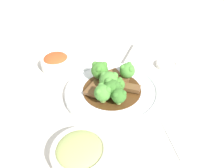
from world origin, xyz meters
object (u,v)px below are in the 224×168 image
at_px(broccoli_floret_1, 109,81).
at_px(side_bowl_kimchi, 56,62).
at_px(main_plate, 112,91).
at_px(broccoli_floret_2, 118,85).
at_px(broccoli_floret_0, 103,92).
at_px(broccoli_floret_3, 112,88).
at_px(beef_strip_0, 131,88).
at_px(broccoli_floret_4, 100,70).
at_px(beef_strip_3, 118,83).
at_px(side_bowl_appetizer, 80,152).
at_px(broccoli_floret_6, 119,95).
at_px(sauce_dish, 166,64).
at_px(beef_strip_1, 96,87).
at_px(serving_spoon, 122,69).
at_px(beef_strip_2, 110,76).
at_px(broccoli_floret_5, 127,70).

xyz_separation_m(broccoli_floret_1, side_bowl_kimchi, (0.17, 0.12, -0.02)).
xyz_separation_m(main_plate, broccoli_floret_2, (-0.01, -0.01, 0.03)).
bearing_deg(broccoli_floret_0, broccoli_floret_3, -67.80).
relative_size(main_plate, beef_strip_0, 4.54).
distance_m(beef_strip_0, broccoli_floret_4, 0.10).
relative_size(beef_strip_3, broccoli_floret_1, 1.27).
bearing_deg(main_plate, side_bowl_appetizer, 146.03).
xyz_separation_m(broccoli_floret_1, broccoli_floret_6, (-0.06, -0.01, -0.00)).
height_order(broccoli_floret_1, side_bowl_appetizer, broccoli_floret_1).
height_order(broccoli_floret_0, broccoli_floret_3, same).
relative_size(broccoli_floret_6, sauce_dish, 0.66).
height_order(main_plate, beef_strip_1, beef_strip_1).
xyz_separation_m(main_plate, beef_strip_0, (-0.02, -0.05, 0.01)).
bearing_deg(broccoli_floret_0, beef_strip_0, -74.01).
bearing_deg(broccoli_floret_3, broccoli_floret_4, 9.47).
relative_size(broccoli_floret_0, broccoli_floret_6, 1.13).
height_order(beef_strip_0, sauce_dish, beef_strip_0).
height_order(broccoli_floret_0, broccoli_floret_2, broccoli_floret_0).
relative_size(broccoli_floret_2, serving_spoon, 0.19).
bearing_deg(broccoli_floret_2, serving_spoon, -24.17).
bearing_deg(beef_strip_2, beef_strip_0, -147.70).
relative_size(broccoli_floret_0, side_bowl_kimchi, 0.53).
bearing_deg(broccoli_floret_5, serving_spoon, 2.37).
height_order(beef_strip_3, broccoli_floret_4, broccoli_floret_4).
bearing_deg(main_plate, side_bowl_kimchi, 38.76).
relative_size(beef_strip_0, beef_strip_2, 0.86).
xyz_separation_m(beef_strip_0, broccoli_floret_1, (0.01, 0.05, 0.02)).
relative_size(beef_strip_3, broccoli_floret_3, 1.36).
relative_size(broccoli_floret_6, side_bowl_appetizer, 0.38).
relative_size(main_plate, broccoli_floret_1, 4.85).
height_order(main_plate, broccoli_floret_6, broccoli_floret_6).
relative_size(beef_strip_1, broccoli_floret_3, 1.60).
xyz_separation_m(main_plate, broccoli_floret_5, (0.03, -0.05, 0.04)).
relative_size(broccoli_floret_4, broccoli_floret_6, 1.26).
bearing_deg(side_bowl_appetizer, broccoli_floret_3, -37.12).
bearing_deg(broccoli_floret_4, side_bowl_kimchi, 43.60).
height_order(broccoli_floret_6, sauce_dish, broccoli_floret_6).
distance_m(serving_spoon, side_bowl_kimchi, 0.21).
distance_m(main_plate, broccoli_floret_5, 0.07).
distance_m(broccoli_floret_0, serving_spoon, 0.14).
height_order(beef_strip_2, broccoli_floret_2, broccoli_floret_2).
distance_m(broccoli_floret_3, broccoli_floret_4, 0.08).
relative_size(beef_strip_1, sauce_dish, 1.19).
distance_m(main_plate, beef_strip_3, 0.03).
xyz_separation_m(beef_strip_2, broccoli_floret_1, (-0.05, 0.02, 0.02)).
bearing_deg(broccoli_floret_1, beef_strip_2, -18.82).
height_order(beef_strip_0, broccoli_floret_4, broccoli_floret_4).
bearing_deg(broccoli_floret_5, main_plate, 116.29).
relative_size(beef_strip_2, side_bowl_kimchi, 0.70).
bearing_deg(serving_spoon, broccoli_floret_4, 105.00).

